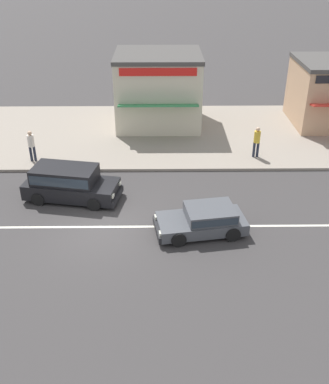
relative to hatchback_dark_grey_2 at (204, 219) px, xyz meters
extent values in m
plane|color=#383535|center=(-4.27, 0.37, -0.59)|extent=(160.00, 160.00, 0.00)
cube|color=silver|center=(-4.27, 0.37, -0.59)|extent=(50.40, 0.14, 0.01)
cube|color=gray|center=(-4.27, 10.46, -0.51)|extent=(68.00, 10.00, 0.15)
cube|color=#47494F|center=(-0.12, -0.02, -0.18)|extent=(3.76, 2.24, 0.48)
cube|color=#47494F|center=(0.23, 0.04, 0.29)|extent=(2.16, 1.83, 0.46)
cube|color=#28333D|center=(0.23, 0.04, 0.29)|extent=(2.09, 1.85, 0.29)
cube|color=black|center=(-1.92, -0.30, -0.28)|extent=(0.38, 1.68, 0.28)
cube|color=white|center=(-1.80, -0.89, -0.08)|extent=(0.12, 0.25, 0.14)
cube|color=white|center=(-1.98, 0.30, -0.08)|extent=(0.12, 0.25, 0.14)
cylinder|color=black|center=(-1.08, -0.99, -0.29)|extent=(0.63, 0.31, 0.60)
cylinder|color=black|center=(-1.33, 0.62, -0.29)|extent=(0.63, 0.31, 0.60)
cylinder|color=black|center=(1.09, -0.65, -0.29)|extent=(0.63, 0.31, 0.60)
cylinder|color=black|center=(0.84, 0.96, -0.29)|extent=(0.63, 0.31, 0.60)
cube|color=black|center=(-5.85, 2.77, -0.07)|extent=(4.46, 2.47, 0.70)
cube|color=black|center=(-6.11, 2.82, 0.63)|extent=(3.08, 2.05, 0.70)
cube|color=#28333D|center=(-6.11, 2.82, 0.63)|extent=(2.98, 2.06, 0.45)
cube|color=black|center=(-3.73, 2.37, -0.28)|extent=(0.43, 1.69, 0.28)
cube|color=white|center=(-3.65, 2.98, 0.08)|extent=(0.12, 0.25, 0.14)
cube|color=white|center=(-3.87, 1.78, 0.08)|extent=(0.12, 0.25, 0.14)
cylinder|color=black|center=(-4.42, 3.34, -0.29)|extent=(0.63, 0.33, 0.60)
cylinder|color=black|center=(-4.71, 1.72, -0.29)|extent=(0.63, 0.33, 0.60)
cylinder|color=black|center=(-6.99, 3.81, -0.29)|extent=(0.63, 0.33, 0.60)
cylinder|color=black|center=(-7.29, 2.20, -0.29)|extent=(0.63, 0.33, 0.60)
cylinder|color=#232838|center=(-8.66, 6.55, -0.02)|extent=(0.14, 0.14, 0.83)
cylinder|color=#232838|center=(-8.46, 6.55, -0.02)|extent=(0.14, 0.14, 0.83)
cylinder|color=silver|center=(-8.56, 6.55, 0.71)|extent=(0.34, 0.34, 0.63)
sphere|color=#D6AD89|center=(-8.56, 6.55, 1.13)|extent=(0.23, 0.23, 0.23)
cylinder|color=#232838|center=(3.30, 6.91, -0.02)|extent=(0.14, 0.14, 0.84)
cylinder|color=#232838|center=(3.50, 6.91, -0.02)|extent=(0.14, 0.14, 0.84)
cylinder|color=gold|center=(3.40, 6.91, 0.72)|extent=(0.34, 0.34, 0.63)
sphere|color=#D6AD89|center=(3.40, 6.91, 1.15)|extent=(0.23, 0.23, 0.23)
cube|color=beige|center=(-1.87, 12.13, 1.65)|extent=(5.13, 4.58, 4.18)
cube|color=#474442|center=(-1.87, 12.13, 3.86)|extent=(5.23, 4.67, 0.24)
cube|color=#33844C|center=(-1.87, 9.49, 1.61)|extent=(4.61, 0.90, 0.28)
cube|color=red|center=(-1.87, 9.82, 3.44)|extent=(4.36, 0.08, 0.44)
camera|label=1|loc=(-1.79, -15.29, 9.95)|focal=42.00mm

